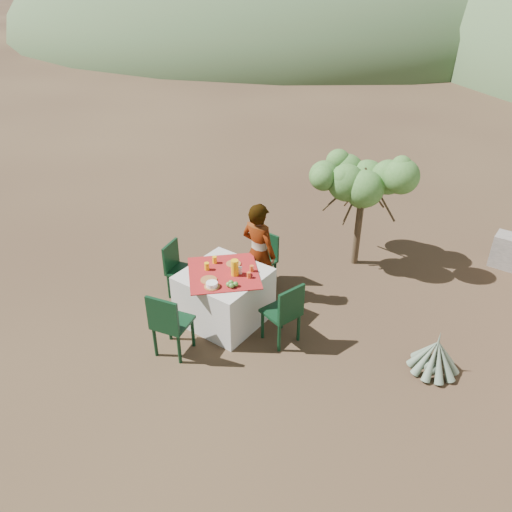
{
  "coord_description": "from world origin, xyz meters",
  "views": [
    {
      "loc": [
        3.34,
        -4.66,
        4.35
      ],
      "look_at": [
        -0.06,
        0.0,
        0.91
      ],
      "focal_mm": 35.0,
      "sensor_mm": 36.0,
      "label": 1
    }
  ],
  "objects_px": {
    "chair_far": "(264,257)",
    "person": "(259,253)",
    "chair_right": "(285,311)",
    "chair_left": "(178,267)",
    "chair_near": "(169,322)",
    "table": "(225,296)",
    "agave": "(435,356)",
    "juice_pitcher": "(235,268)",
    "shrub_tree": "(367,187)"
  },
  "relations": [
    {
      "from": "chair_near",
      "to": "chair_left",
      "type": "distance_m",
      "value": 1.36
    },
    {
      "from": "chair_left",
      "to": "agave",
      "type": "distance_m",
      "value": 3.71
    },
    {
      "from": "chair_far",
      "to": "chair_left",
      "type": "relative_size",
      "value": 1.0
    },
    {
      "from": "agave",
      "to": "chair_right",
      "type": "bearing_deg",
      "value": -160.28
    },
    {
      "from": "chair_near",
      "to": "chair_left",
      "type": "bearing_deg",
      "value": -64.11
    },
    {
      "from": "person",
      "to": "shrub_tree",
      "type": "height_order",
      "value": "shrub_tree"
    },
    {
      "from": "table",
      "to": "chair_far",
      "type": "height_order",
      "value": "chair_far"
    },
    {
      "from": "chair_near",
      "to": "agave",
      "type": "distance_m",
      "value": 3.27
    },
    {
      "from": "chair_left",
      "to": "agave",
      "type": "relative_size",
      "value": 1.28
    },
    {
      "from": "agave",
      "to": "chair_far",
      "type": "bearing_deg",
      "value": 172.91
    },
    {
      "from": "chair_far",
      "to": "agave",
      "type": "xyz_separation_m",
      "value": [
        2.79,
        -0.35,
        -0.25
      ]
    },
    {
      "from": "person",
      "to": "shrub_tree",
      "type": "distance_m",
      "value": 2.03
    },
    {
      "from": "chair_right",
      "to": "juice_pitcher",
      "type": "height_order",
      "value": "juice_pitcher"
    },
    {
      "from": "person",
      "to": "juice_pitcher",
      "type": "bearing_deg",
      "value": 99.07
    },
    {
      "from": "chair_near",
      "to": "chair_far",
      "type": "bearing_deg",
      "value": -103.27
    },
    {
      "from": "chair_right",
      "to": "person",
      "type": "xyz_separation_m",
      "value": [
        -0.87,
        0.63,
        0.27
      ]
    },
    {
      "from": "person",
      "to": "shrub_tree",
      "type": "bearing_deg",
      "value": -110.91
    },
    {
      "from": "chair_left",
      "to": "juice_pitcher",
      "type": "xyz_separation_m",
      "value": [
        1.09,
        -0.03,
        0.41
      ]
    },
    {
      "from": "chair_near",
      "to": "juice_pitcher",
      "type": "height_order",
      "value": "juice_pitcher"
    },
    {
      "from": "agave",
      "to": "person",
      "type": "bearing_deg",
      "value": -179.94
    },
    {
      "from": "table",
      "to": "chair_right",
      "type": "bearing_deg",
      "value": 3.81
    },
    {
      "from": "chair_left",
      "to": "chair_far",
      "type": "bearing_deg",
      "value": -54.84
    },
    {
      "from": "chair_far",
      "to": "person",
      "type": "bearing_deg",
      "value": -61.88
    },
    {
      "from": "chair_near",
      "to": "agave",
      "type": "xyz_separation_m",
      "value": [
        2.79,
        1.68,
        -0.29
      ]
    },
    {
      "from": "chair_left",
      "to": "shrub_tree",
      "type": "relative_size",
      "value": 0.5
    },
    {
      "from": "shrub_tree",
      "to": "juice_pitcher",
      "type": "bearing_deg",
      "value": -105.59
    },
    {
      "from": "chair_left",
      "to": "agave",
      "type": "bearing_deg",
      "value": -93.76
    },
    {
      "from": "person",
      "to": "shrub_tree",
      "type": "xyz_separation_m",
      "value": [
        0.76,
        1.79,
        0.58
      ]
    },
    {
      "from": "table",
      "to": "agave",
      "type": "distance_m",
      "value": 2.8
    },
    {
      "from": "chair_left",
      "to": "shrub_tree",
      "type": "distance_m",
      "value": 3.12
    },
    {
      "from": "table",
      "to": "chair_left",
      "type": "relative_size",
      "value": 1.54
    },
    {
      "from": "chair_near",
      "to": "shrub_tree",
      "type": "relative_size",
      "value": 0.55
    },
    {
      "from": "chair_far",
      "to": "shrub_tree",
      "type": "bearing_deg",
      "value": 61.25
    },
    {
      "from": "chair_far",
      "to": "agave",
      "type": "relative_size",
      "value": 1.28
    },
    {
      "from": "chair_far",
      "to": "chair_near",
      "type": "relative_size",
      "value": 0.91
    },
    {
      "from": "juice_pitcher",
      "to": "chair_left",
      "type": "bearing_deg",
      "value": 178.63
    },
    {
      "from": "chair_near",
      "to": "person",
      "type": "xyz_separation_m",
      "value": [
        0.15,
        1.68,
        0.25
      ]
    },
    {
      "from": "shrub_tree",
      "to": "agave",
      "type": "xyz_separation_m",
      "value": [
        1.87,
        -1.79,
        -1.12
      ]
    },
    {
      "from": "chair_left",
      "to": "person",
      "type": "bearing_deg",
      "value": -71.95
    },
    {
      "from": "chair_far",
      "to": "person",
      "type": "distance_m",
      "value": 0.49
    },
    {
      "from": "chair_near",
      "to": "agave",
      "type": "bearing_deg",
      "value": -162.34
    },
    {
      "from": "chair_near",
      "to": "juice_pitcher",
      "type": "distance_m",
      "value": 1.11
    },
    {
      "from": "table",
      "to": "chair_near",
      "type": "xyz_separation_m",
      "value": [
        -0.08,
        -0.98,
        0.13
      ]
    },
    {
      "from": "person",
      "to": "agave",
      "type": "xyz_separation_m",
      "value": [
        2.63,
        0.0,
        -0.54
      ]
    },
    {
      "from": "table",
      "to": "agave",
      "type": "relative_size",
      "value": 1.97
    },
    {
      "from": "agave",
      "to": "juice_pitcher",
      "type": "relative_size",
      "value": 2.95
    },
    {
      "from": "table",
      "to": "agave",
      "type": "bearing_deg",
      "value": 14.39
    },
    {
      "from": "chair_left",
      "to": "juice_pitcher",
      "type": "height_order",
      "value": "juice_pitcher"
    },
    {
      "from": "shrub_tree",
      "to": "table",
      "type": "bearing_deg",
      "value": -108.66
    },
    {
      "from": "chair_far",
      "to": "table",
      "type": "bearing_deg",
      "value": -81.86
    }
  ]
}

